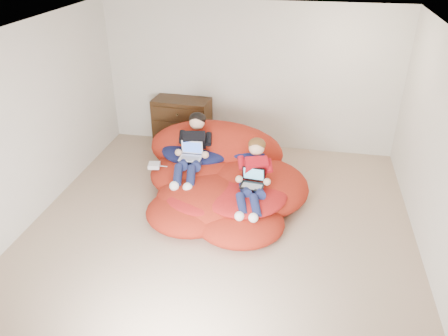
% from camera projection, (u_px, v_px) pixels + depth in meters
% --- Properties ---
extents(room_shell, '(5.10, 5.10, 2.77)m').
position_uv_depth(room_shell, '(221.00, 211.00, 5.73)').
color(room_shell, tan).
rests_on(room_shell, ground).
extents(dresser, '(1.01, 0.58, 0.88)m').
position_uv_depth(dresser, '(182.00, 123.00, 7.74)').
color(dresser, '#321F0E').
rests_on(dresser, ground).
extents(beanbag_pile, '(2.55, 2.47, 0.96)m').
position_uv_depth(beanbag_pile, '(221.00, 179.00, 6.37)').
color(beanbag_pile, '#AF2513').
rests_on(beanbag_pile, ground).
extents(cream_pillow, '(0.44, 0.28, 0.28)m').
position_uv_depth(cream_pillow, '(193.00, 131.00, 6.99)').
color(cream_pillow, beige).
rests_on(cream_pillow, beanbag_pile).
extents(older_boy, '(0.39, 1.18, 0.75)m').
position_uv_depth(older_boy, '(193.00, 146.00, 6.34)').
color(older_boy, black).
rests_on(older_boy, beanbag_pile).
extents(younger_boy, '(0.41, 1.05, 0.73)m').
position_uv_depth(younger_boy, '(254.00, 173.00, 5.76)').
color(younger_boy, '#AD0F19').
rests_on(younger_boy, beanbag_pile).
extents(laptop_white, '(0.31, 0.26, 0.23)m').
position_uv_depth(laptop_white, '(191.00, 153.00, 6.28)').
color(laptop_white, silver).
rests_on(laptop_white, older_boy).
extents(laptop_black, '(0.32, 0.28, 0.22)m').
position_uv_depth(laptop_black, '(253.00, 181.00, 5.74)').
color(laptop_black, black).
rests_on(laptop_black, younger_boy).
extents(power_adapter, '(0.19, 0.19, 0.06)m').
position_uv_depth(power_adapter, '(154.00, 165.00, 6.40)').
color(power_adapter, silver).
rests_on(power_adapter, beanbag_pile).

